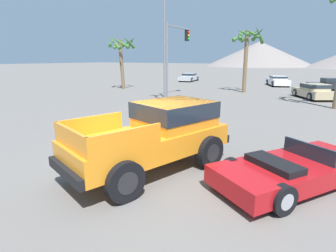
{
  "coord_description": "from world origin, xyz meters",
  "views": [
    {
      "loc": [
        4.45,
        -5.63,
        3.17
      ],
      "look_at": [
        0.37,
        1.2,
        1.11
      ],
      "focal_mm": 28.0,
      "sensor_mm": 36.0,
      "label": 1
    }
  ],
  "objects_px": {
    "parked_car_dark": "(332,84)",
    "red_convertible_car": "(293,170)",
    "street_lamp_post": "(164,33)",
    "parked_car_white": "(278,81)",
    "traffic_light_main": "(176,47)",
    "orange_pickup_truck": "(159,132)",
    "parked_car_silver": "(189,77)",
    "palm_tree_tall": "(248,43)",
    "parked_car_tan": "(314,91)",
    "palm_tree_short": "(122,48)"
  },
  "relations": [
    {
      "from": "orange_pickup_truck",
      "to": "parked_car_dark",
      "type": "relative_size",
      "value": 1.13
    },
    {
      "from": "street_lamp_post",
      "to": "palm_tree_tall",
      "type": "height_order",
      "value": "street_lamp_post"
    },
    {
      "from": "parked_car_dark",
      "to": "palm_tree_short",
      "type": "bearing_deg",
      "value": 96.68
    },
    {
      "from": "parked_car_dark",
      "to": "parked_car_tan",
      "type": "relative_size",
      "value": 1.06
    },
    {
      "from": "red_convertible_car",
      "to": "parked_car_dark",
      "type": "bearing_deg",
      "value": 120.5
    },
    {
      "from": "orange_pickup_truck",
      "to": "street_lamp_post",
      "type": "height_order",
      "value": "street_lamp_post"
    },
    {
      "from": "parked_car_tan",
      "to": "red_convertible_car",
      "type": "bearing_deg",
      "value": -119.23
    },
    {
      "from": "traffic_light_main",
      "to": "street_lamp_post",
      "type": "relative_size",
      "value": 0.72
    },
    {
      "from": "parked_car_dark",
      "to": "palm_tree_short",
      "type": "xyz_separation_m",
      "value": [
        -19.15,
        -10.16,
        3.56
      ]
    },
    {
      "from": "orange_pickup_truck",
      "to": "parked_car_silver",
      "type": "xyz_separation_m",
      "value": [
        -13.0,
        28.17,
        -0.53
      ]
    },
    {
      "from": "parked_car_dark",
      "to": "street_lamp_post",
      "type": "xyz_separation_m",
      "value": [
        -10.2,
        -16.22,
        4.21
      ]
    },
    {
      "from": "traffic_light_main",
      "to": "palm_tree_tall",
      "type": "relative_size",
      "value": 0.97
    },
    {
      "from": "red_convertible_car",
      "to": "parked_car_silver",
      "type": "xyz_separation_m",
      "value": [
        -16.55,
        27.36,
        0.16
      ]
    },
    {
      "from": "palm_tree_tall",
      "to": "parked_car_dark",
      "type": "bearing_deg",
      "value": 41.88
    },
    {
      "from": "parked_car_dark",
      "to": "parked_car_tan",
      "type": "bearing_deg",
      "value": 149.36
    },
    {
      "from": "parked_car_dark",
      "to": "parked_car_silver",
      "type": "xyz_separation_m",
      "value": [
        -17.51,
        2.38,
        -0.03
      ]
    },
    {
      "from": "parked_car_dark",
      "to": "parked_car_silver",
      "type": "height_order",
      "value": "parked_car_dark"
    },
    {
      "from": "parked_car_white",
      "to": "parked_car_silver",
      "type": "bearing_deg",
      "value": 153.56
    },
    {
      "from": "parked_car_silver",
      "to": "traffic_light_main",
      "type": "relative_size",
      "value": 0.75
    },
    {
      "from": "traffic_light_main",
      "to": "palm_tree_short",
      "type": "distance_m",
      "value": 8.21
    },
    {
      "from": "parked_car_dark",
      "to": "red_convertible_car",
      "type": "bearing_deg",
      "value": 156.51
    },
    {
      "from": "red_convertible_car",
      "to": "parked_car_dark",
      "type": "distance_m",
      "value": 25.0
    },
    {
      "from": "orange_pickup_truck",
      "to": "red_convertible_car",
      "type": "height_order",
      "value": "orange_pickup_truck"
    },
    {
      "from": "parked_car_tan",
      "to": "palm_tree_short",
      "type": "distance_m",
      "value": 18.41
    },
    {
      "from": "palm_tree_short",
      "to": "parked_car_silver",
      "type": "bearing_deg",
      "value": 82.58
    },
    {
      "from": "parked_car_silver",
      "to": "palm_tree_tall",
      "type": "xyz_separation_m",
      "value": [
        10.37,
        -8.79,
        3.97
      ]
    },
    {
      "from": "parked_car_tan",
      "to": "palm_tree_short",
      "type": "relative_size",
      "value": 0.81
    },
    {
      "from": "parked_car_tan",
      "to": "palm_tree_tall",
      "type": "distance_m",
      "value": 7.18
    },
    {
      "from": "parked_car_tan",
      "to": "parked_car_silver",
      "type": "bearing_deg",
      "value": 118.07
    },
    {
      "from": "red_convertible_car",
      "to": "parked_car_white",
      "type": "distance_m",
      "value": 27.15
    },
    {
      "from": "parked_car_white",
      "to": "traffic_light_main",
      "type": "relative_size",
      "value": 0.76
    },
    {
      "from": "parked_car_silver",
      "to": "palm_tree_short",
      "type": "xyz_separation_m",
      "value": [
        -1.63,
        -12.54,
        3.59
      ]
    },
    {
      "from": "orange_pickup_truck",
      "to": "palm_tree_short",
      "type": "xyz_separation_m",
      "value": [
        -14.63,
        15.63,
        3.07
      ]
    },
    {
      "from": "parked_car_dark",
      "to": "traffic_light_main",
      "type": "xyz_separation_m",
      "value": [
        -11.3,
        -12.6,
        3.46
      ]
    },
    {
      "from": "traffic_light_main",
      "to": "palm_tree_short",
      "type": "bearing_deg",
      "value": 72.7
    },
    {
      "from": "parked_car_silver",
      "to": "palm_tree_tall",
      "type": "height_order",
      "value": "palm_tree_tall"
    },
    {
      "from": "red_convertible_car",
      "to": "palm_tree_short",
      "type": "relative_size",
      "value": 0.84
    },
    {
      "from": "parked_car_white",
      "to": "parked_car_tan",
      "type": "xyz_separation_m",
      "value": [
        4.19,
        -9.45,
        0.01
      ]
    },
    {
      "from": "palm_tree_tall",
      "to": "parked_car_tan",
      "type": "bearing_deg",
      "value": -12.06
    },
    {
      "from": "red_convertible_car",
      "to": "parked_car_dark",
      "type": "relative_size",
      "value": 0.98
    },
    {
      "from": "parked_car_silver",
      "to": "parked_car_white",
      "type": "bearing_deg",
      "value": 170.45
    },
    {
      "from": "orange_pickup_truck",
      "to": "parked_car_silver",
      "type": "relative_size",
      "value": 1.22
    },
    {
      "from": "parked_car_white",
      "to": "red_convertible_car",
      "type": "bearing_deg",
      "value": -104.13
    },
    {
      "from": "parked_car_dark",
      "to": "palm_tree_tall",
      "type": "relative_size",
      "value": 0.78
    },
    {
      "from": "red_convertible_car",
      "to": "street_lamp_post",
      "type": "height_order",
      "value": "street_lamp_post"
    },
    {
      "from": "parked_car_white",
      "to": "traffic_light_main",
      "type": "bearing_deg",
      "value": -135.76
    },
    {
      "from": "red_convertible_car",
      "to": "parked_car_white",
      "type": "relative_size",
      "value": 1.03
    },
    {
      "from": "parked_car_dark",
      "to": "parked_car_white",
      "type": "relative_size",
      "value": 1.05
    },
    {
      "from": "parked_car_tan",
      "to": "street_lamp_post",
      "type": "distance_m",
      "value": 13.07
    },
    {
      "from": "traffic_light_main",
      "to": "street_lamp_post",
      "type": "xyz_separation_m",
      "value": [
        1.1,
        -3.62,
        0.75
      ]
    }
  ]
}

